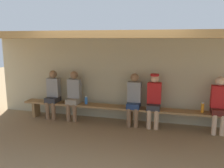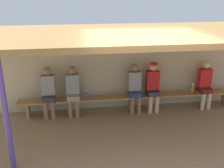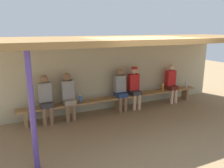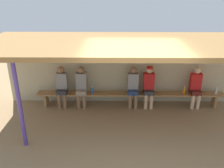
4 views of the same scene
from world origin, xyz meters
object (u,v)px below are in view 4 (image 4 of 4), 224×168
object	(u,v)px
player_shirtless_tan	(196,86)
water_bottle_orange	(184,90)
player_leftmost	(81,85)
player_in_red	(62,85)
bench	(130,95)
player_near_post	(133,85)
player_in_blue	(149,85)
water_bottle_green	(92,90)
water_bottle_blue	(216,91)
support_post	(20,106)

from	to	relation	value
player_shirtless_tan	water_bottle_orange	bearing A→B (deg)	178.77
player_leftmost	player_in_red	xyz separation A→B (m)	(-0.62, 0.00, 0.00)
bench	player_leftmost	bearing A→B (deg)	179.89
player_in_red	player_near_post	xyz separation A→B (m)	(2.27, 0.00, 0.00)
player_near_post	player_in_blue	bearing A→B (deg)	0.06
player_shirtless_tan	player_in_red	xyz separation A→B (m)	(-4.27, 0.00, 0.00)
player_near_post	water_bottle_green	bearing A→B (deg)	179.33
player_shirtless_tan	water_bottle_green	size ratio (longest dim) A/B	6.22
bench	player_in_blue	size ratio (longest dim) A/B	4.46
water_bottle_blue	bench	bearing A→B (deg)	179.24
player_in_red	player_near_post	world-z (taller)	same
player_shirtless_tan	player_near_post	world-z (taller)	same
support_post	player_in_red	world-z (taller)	support_post
player_in_blue	water_bottle_green	size ratio (longest dim) A/B	6.27
player_in_blue	player_leftmost	bearing A→B (deg)	-179.99
bench	player_near_post	xyz separation A→B (m)	(0.08, 0.00, 0.34)
bench	water_bottle_orange	bearing A→B (deg)	0.34
player_shirtless_tan	player_in_red	bearing A→B (deg)	180.00
player_shirtless_tan	water_bottle_orange	xyz separation A→B (m)	(-0.34, 0.01, -0.15)
player_leftmost	player_in_blue	distance (m)	2.15
support_post	water_bottle_green	xyz separation A→B (m)	(1.51, 2.12, -0.54)
player_in_blue	player_near_post	distance (m)	0.50
water_bottle_blue	player_near_post	bearing A→B (deg)	179.15
player_shirtless_tan	water_bottle_green	distance (m)	3.30
player_leftmost	player_in_blue	xyz separation A→B (m)	(2.15, 0.00, 0.02)
player_leftmost	water_bottle_blue	size ratio (longest dim) A/B	6.08
support_post	player_shirtless_tan	size ratio (longest dim) A/B	1.65
bench	water_bottle_green	world-z (taller)	water_bottle_green
support_post	water_bottle_orange	distance (m)	4.96
bench	player_in_red	size ratio (longest dim) A/B	4.49
player_in_blue	water_bottle_blue	world-z (taller)	player_in_blue
bench	water_bottle_blue	bearing A→B (deg)	-0.76
support_post	player_in_red	size ratio (longest dim) A/B	1.65
support_post	player_near_post	xyz separation A→B (m)	(2.81, 2.10, -0.37)
water_bottle_orange	water_bottle_blue	distance (m)	1.00
support_post	player_in_red	bearing A→B (deg)	75.75
bench	player_shirtless_tan	world-z (taller)	player_shirtless_tan
bench	support_post	bearing A→B (deg)	-142.37
bench	player_in_blue	bearing A→B (deg)	0.35
player_near_post	water_bottle_orange	size ratio (longest dim) A/B	5.44
bench	player_shirtless_tan	xyz separation A→B (m)	(2.08, 0.00, 0.34)
player_near_post	water_bottle_green	distance (m)	1.31
water_bottle_blue	player_shirtless_tan	bearing A→B (deg)	176.58
bench	water_bottle_green	distance (m)	1.23
player_leftmost	player_in_blue	world-z (taller)	player_in_blue
player_shirtless_tan	player_leftmost	world-z (taller)	same
water_bottle_blue	water_bottle_green	xyz separation A→B (m)	(-3.95, 0.05, -0.00)
player_in_blue	water_bottle_green	bearing A→B (deg)	179.53
water_bottle_orange	player_shirtless_tan	bearing A→B (deg)	-1.23
water_bottle_blue	player_leftmost	bearing A→B (deg)	179.48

